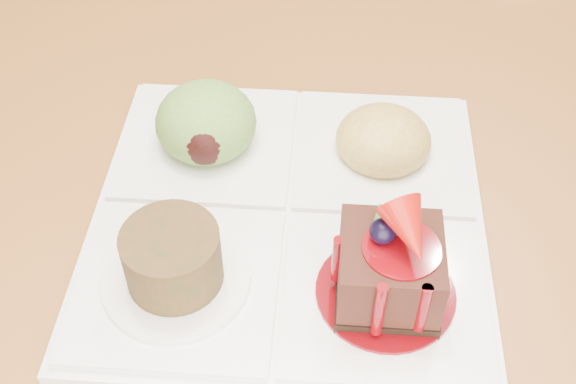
{
  "coord_description": "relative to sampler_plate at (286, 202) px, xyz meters",
  "views": [
    {
      "loc": [
        -0.19,
        -1.07,
        1.13
      ],
      "look_at": [
        -0.18,
        -0.75,
        0.79
      ],
      "focal_mm": 45.0,
      "sensor_mm": 36.0,
      "label": 1
    }
  ],
  "objects": [
    {
      "name": "ground",
      "position": [
        0.18,
        0.75,
        -0.77
      ],
      "size": [
        6.0,
        6.0,
        0.0
      ],
      "primitive_type": "plane",
      "color": "#5D2D1A"
    },
    {
      "name": "sampler_plate",
      "position": [
        0.0,
        0.0,
        0.0
      ],
      "size": [
        0.29,
        0.29,
        0.1
      ],
      "rotation": [
        0.0,
        0.0,
        -0.12
      ],
      "color": "white",
      "rests_on": "dining_table"
    }
  ]
}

